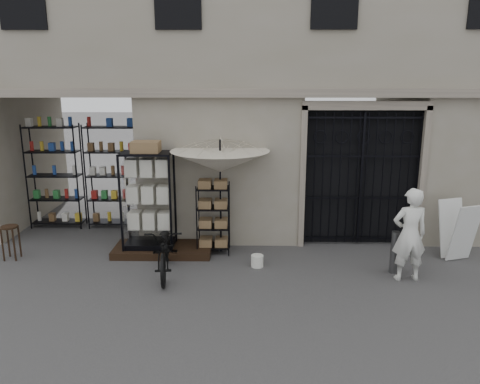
{
  "coord_description": "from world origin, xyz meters",
  "views": [
    {
      "loc": [
        -0.68,
        -7.56,
        3.59
      ],
      "look_at": [
        -0.8,
        1.4,
        1.35
      ],
      "focal_mm": 35.0,
      "sensor_mm": 36.0,
      "label": 1
    }
  ],
  "objects_px": {
    "steel_bollard": "(394,252)",
    "shopkeeper": "(405,279)",
    "wire_rack": "(213,219)",
    "bicycle": "(167,273)",
    "display_cabinet": "(149,205)",
    "market_umbrella": "(220,155)",
    "white_bucket": "(257,261)",
    "wooden_stool": "(11,242)",
    "easel_sign": "(458,230)"
  },
  "relations": [
    {
      "from": "steel_bollard",
      "to": "shopkeeper",
      "type": "height_order",
      "value": "steel_bollard"
    },
    {
      "from": "market_umbrella",
      "to": "shopkeeper",
      "type": "distance_m",
      "value": 4.2
    },
    {
      "from": "bicycle",
      "to": "wooden_stool",
      "type": "bearing_deg",
      "value": 161.76
    },
    {
      "from": "white_bucket",
      "to": "wire_rack",
      "type": "bearing_deg",
      "value": 139.85
    },
    {
      "from": "easel_sign",
      "to": "steel_bollard",
      "type": "bearing_deg",
      "value": -172.51
    },
    {
      "from": "market_umbrella",
      "to": "steel_bollard",
      "type": "relative_size",
      "value": 3.52
    },
    {
      "from": "bicycle",
      "to": "steel_bollard",
      "type": "height_order",
      "value": "bicycle"
    },
    {
      "from": "bicycle",
      "to": "easel_sign",
      "type": "xyz_separation_m",
      "value": [
        5.69,
        0.78,
        0.6
      ]
    },
    {
      "from": "market_umbrella",
      "to": "wire_rack",
      "type": "bearing_deg",
      "value": -164.12
    },
    {
      "from": "bicycle",
      "to": "wooden_stool",
      "type": "distance_m",
      "value": 3.3
    },
    {
      "from": "white_bucket",
      "to": "bicycle",
      "type": "height_order",
      "value": "bicycle"
    },
    {
      "from": "steel_bollard",
      "to": "wire_rack",
      "type": "bearing_deg",
      "value": 163.8
    },
    {
      "from": "white_bucket",
      "to": "shopkeeper",
      "type": "distance_m",
      "value": 2.73
    },
    {
      "from": "display_cabinet",
      "to": "steel_bollard",
      "type": "bearing_deg",
      "value": -33.68
    },
    {
      "from": "wire_rack",
      "to": "steel_bollard",
      "type": "height_order",
      "value": "wire_rack"
    },
    {
      "from": "white_bucket",
      "to": "shopkeeper",
      "type": "relative_size",
      "value": 0.14
    },
    {
      "from": "wooden_stool",
      "to": "easel_sign",
      "type": "bearing_deg",
      "value": 0.74
    },
    {
      "from": "wooden_stool",
      "to": "shopkeeper",
      "type": "relative_size",
      "value": 0.41
    },
    {
      "from": "wire_rack",
      "to": "bicycle",
      "type": "height_order",
      "value": "wire_rack"
    },
    {
      "from": "display_cabinet",
      "to": "white_bucket",
      "type": "height_order",
      "value": "display_cabinet"
    },
    {
      "from": "display_cabinet",
      "to": "steel_bollard",
      "type": "height_order",
      "value": "display_cabinet"
    },
    {
      "from": "market_umbrella",
      "to": "shopkeeper",
      "type": "height_order",
      "value": "market_umbrella"
    },
    {
      "from": "wooden_stool",
      "to": "display_cabinet",
      "type": "bearing_deg",
      "value": 7.43
    },
    {
      "from": "display_cabinet",
      "to": "wire_rack",
      "type": "xyz_separation_m",
      "value": [
        1.3,
        0.07,
        -0.32
      ]
    },
    {
      "from": "wooden_stool",
      "to": "wire_rack",
      "type": "bearing_deg",
      "value": 6.01
    },
    {
      "from": "display_cabinet",
      "to": "wooden_stool",
      "type": "xyz_separation_m",
      "value": [
        -2.72,
        -0.35,
        -0.67
      ]
    },
    {
      "from": "white_bucket",
      "to": "bicycle",
      "type": "bearing_deg",
      "value": -168.8
    },
    {
      "from": "wooden_stool",
      "to": "steel_bollard",
      "type": "xyz_separation_m",
      "value": [
        7.45,
        -0.57,
        0.04
      ]
    },
    {
      "from": "wire_rack",
      "to": "shopkeeper",
      "type": "distance_m",
      "value": 3.86
    },
    {
      "from": "steel_bollard",
      "to": "shopkeeper",
      "type": "xyz_separation_m",
      "value": [
        0.14,
        -0.3,
        -0.4
      ]
    },
    {
      "from": "display_cabinet",
      "to": "shopkeeper",
      "type": "relative_size",
      "value": 1.25
    },
    {
      "from": "market_umbrella",
      "to": "bicycle",
      "type": "xyz_separation_m",
      "value": [
        -0.96,
        -1.13,
        -2.04
      ]
    },
    {
      "from": "market_umbrella",
      "to": "wooden_stool",
      "type": "bearing_deg",
      "value": -173.62
    },
    {
      "from": "wire_rack",
      "to": "wooden_stool",
      "type": "xyz_separation_m",
      "value": [
        -4.02,
        -0.42,
        -0.35
      ]
    },
    {
      "from": "white_bucket",
      "to": "easel_sign",
      "type": "bearing_deg",
      "value": 6.34
    },
    {
      "from": "market_umbrella",
      "to": "easel_sign",
      "type": "height_order",
      "value": "market_umbrella"
    },
    {
      "from": "market_umbrella",
      "to": "bicycle",
      "type": "relative_size",
      "value": 1.55
    },
    {
      "from": "wooden_stool",
      "to": "market_umbrella",
      "type": "bearing_deg",
      "value": 6.38
    },
    {
      "from": "bicycle",
      "to": "easel_sign",
      "type": "bearing_deg",
      "value": 1.24
    },
    {
      "from": "wire_rack",
      "to": "white_bucket",
      "type": "xyz_separation_m",
      "value": [
        0.89,
        -0.75,
        -0.6
      ]
    },
    {
      "from": "white_bucket",
      "to": "shopkeeper",
      "type": "height_order",
      "value": "white_bucket"
    },
    {
      "from": "wooden_stool",
      "to": "easel_sign",
      "type": "relative_size",
      "value": 0.59
    },
    {
      "from": "wire_rack",
      "to": "wooden_stool",
      "type": "distance_m",
      "value": 4.06
    },
    {
      "from": "wire_rack",
      "to": "easel_sign",
      "type": "distance_m",
      "value": 4.89
    },
    {
      "from": "display_cabinet",
      "to": "bicycle",
      "type": "relative_size",
      "value": 1.16
    },
    {
      "from": "wooden_stool",
      "to": "bicycle",
      "type": "bearing_deg",
      "value": -11.68
    },
    {
      "from": "wire_rack",
      "to": "shopkeeper",
      "type": "height_order",
      "value": "wire_rack"
    },
    {
      "from": "bicycle",
      "to": "wooden_stool",
      "type": "xyz_separation_m",
      "value": [
        -3.21,
        0.66,
        0.36
      ]
    },
    {
      "from": "display_cabinet",
      "to": "easel_sign",
      "type": "xyz_separation_m",
      "value": [
        6.18,
        -0.24,
        -0.43
      ]
    },
    {
      "from": "market_umbrella",
      "to": "white_bucket",
      "type": "relative_size",
      "value": 11.89
    }
  ]
}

